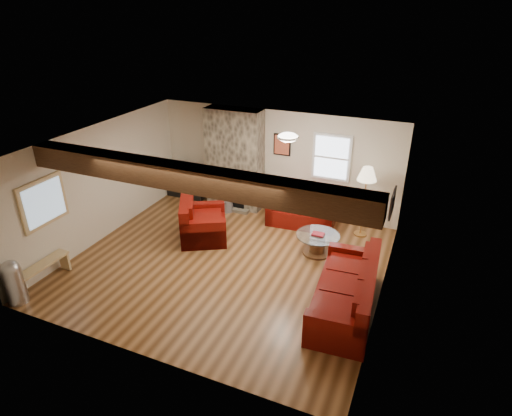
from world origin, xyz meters
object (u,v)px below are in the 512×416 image
Objects in this scene: sofa_three at (345,288)px; tv_cabinet at (187,187)px; loveseat at (302,207)px; television at (186,170)px; floor_lamp at (367,178)px; armchair_red at (203,220)px; coffee_table at (317,244)px.

sofa_three is 5.80m from tv_cabinet.
television is at bearing 170.67° from loveseat.
sofa_three is 1.39× the size of floor_lamp.
armchair_red is 1.23× the size of coffee_table.
coffee_table is at bearing -63.18° from loveseat.
television is (-1.53, 1.83, 0.29)m from armchair_red.
floor_lamp is (3.18, 1.51, 0.94)m from armchair_red.
floor_lamp reaches higher than loveseat.
sofa_three is 3.61m from armchair_red.
coffee_table is (-0.91, 1.58, -0.21)m from sofa_three.
loveseat is 3.33m from tv_cabinet.
television is (0.00, 0.00, 0.47)m from tv_cabinet.
armchair_red is (-3.40, 1.22, 0.01)m from sofa_three.
tv_cabinet is at bearing 11.06° from armchair_red.
armchair_red is 1.05× the size of tv_cabinet.
tv_cabinet is (-4.93, 3.05, -0.17)m from sofa_three.
television reaches higher than sofa_three.
coffee_table is 0.86× the size of tv_cabinet.
armchair_red is 1.51× the size of television.
loveseat is 2.14× the size of television.
loveseat is 3.34m from television.
floor_lamp is at bearing -3.93° from tv_cabinet.
tv_cabinet is at bearing 176.07° from floor_lamp.
loveseat is 1.48× the size of tv_cabinet.
armchair_red is 2.40m from television.
coffee_table is 1.23× the size of television.
television reaches higher than loveseat.
tv_cabinet is at bearing 159.86° from coffee_table.
tv_cabinet reaches higher than coffee_table.
television is at bearing 159.86° from coffee_table.
sofa_three is at bearing -85.35° from floor_lamp.
loveseat reaches higher than tv_cabinet.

